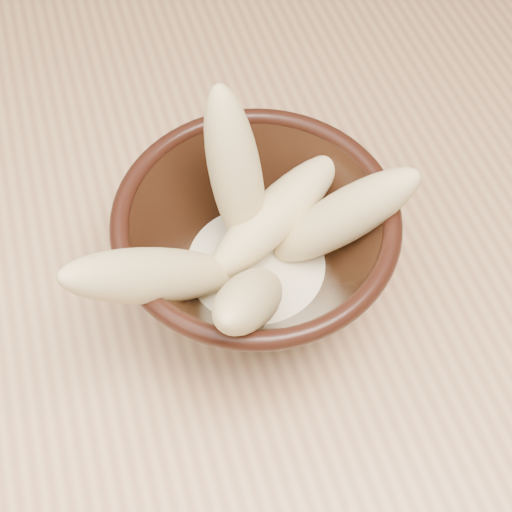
{
  "coord_description": "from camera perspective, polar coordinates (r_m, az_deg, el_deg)",
  "views": [
    {
      "loc": [
        -0.25,
        -0.39,
        1.22
      ],
      "look_at": [
        -0.17,
        -0.14,
        0.8
      ],
      "focal_mm": 50.0,
      "sensor_mm": 36.0,
      "label": 1
    }
  ],
  "objects": [
    {
      "name": "table",
      "position": [
        0.72,
        9.84,
        6.47
      ],
      "size": [
        1.2,
        0.8,
        0.75
      ],
      "color": "tan",
      "rests_on": "ground"
    },
    {
      "name": "bowl",
      "position": [
        0.49,
        0.0,
        0.56
      ],
      "size": [
        0.19,
        0.19,
        0.1
      ],
      "rotation": [
        0.0,
        0.0,
        -0.35
      ],
      "color": "black",
      "rests_on": "table"
    },
    {
      "name": "milk_puddle",
      "position": [
        0.51,
        0.0,
        -1.0
      ],
      "size": [
        0.11,
        0.11,
        0.01
      ],
      "primitive_type": "cylinder",
      "color": "beige",
      "rests_on": "bowl"
    },
    {
      "name": "banana_upright",
      "position": [
        0.47,
        -1.61,
        6.45
      ],
      "size": [
        0.05,
        0.08,
        0.14
      ],
      "primitive_type": "ellipsoid",
      "rotation": [
        0.3,
        0.0,
        3.35
      ],
      "color": "#DDC082",
      "rests_on": "bowl"
    },
    {
      "name": "banana_left",
      "position": [
        0.44,
        -7.89,
        -1.55
      ],
      "size": [
        0.14,
        0.09,
        0.14
      ],
      "primitive_type": "ellipsoid",
      "rotation": [
        0.77,
        0.0,
        -1.17
      ],
      "color": "#DDC082",
      "rests_on": "bowl"
    },
    {
      "name": "banana_right",
      "position": [
        0.48,
        6.91,
        3.06
      ],
      "size": [
        0.12,
        0.07,
        0.12
      ],
      "primitive_type": "ellipsoid",
      "rotation": [
        0.73,
        0.0,
        1.27
      ],
      "color": "#DDC082",
      "rests_on": "bowl"
    },
    {
      "name": "banana_across",
      "position": [
        0.5,
        1.52,
        3.29
      ],
      "size": [
        0.13,
        0.09,
        0.06
      ],
      "primitive_type": "ellipsoid",
      "rotation": [
        1.36,
        0.0,
        2.03
      ],
      "color": "#DDC082",
      "rests_on": "bowl"
    },
    {
      "name": "banana_front",
      "position": [
        0.44,
        -0.48,
        -3.5
      ],
      "size": [
        0.09,
        0.11,
        0.12
      ],
      "primitive_type": "ellipsoid",
      "rotation": [
        0.71,
        0.0,
        -0.6
      ],
      "color": "#DDC082",
      "rests_on": "bowl"
    }
  ]
}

